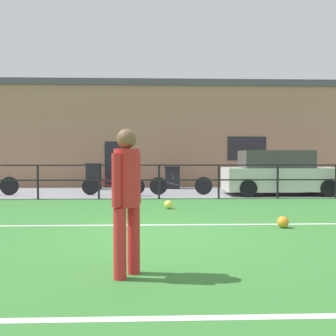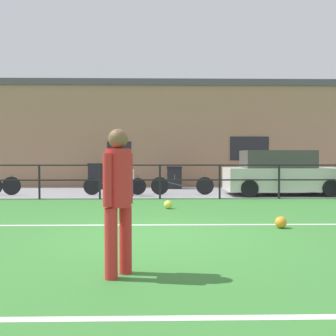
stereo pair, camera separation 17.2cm
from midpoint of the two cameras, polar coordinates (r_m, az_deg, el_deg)
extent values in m
cube|color=#387A33|center=(7.10, -1.39, -10.02)|extent=(60.00, 44.00, 0.04)
cube|color=white|center=(8.16, -1.48, -8.32)|extent=(36.00, 0.11, 0.00)
cube|color=white|center=(3.67, -0.71, -21.14)|extent=(36.00, 0.11, 0.00)
cube|color=gray|center=(15.52, -1.75, -3.50)|extent=(48.00, 5.00, 0.02)
cylinder|color=black|center=(13.56, -18.86, -1.95)|extent=(0.07, 0.07, 1.15)
cylinder|color=black|center=(13.12, -10.47, -2.01)|extent=(0.07, 0.07, 1.15)
cylinder|color=black|center=(12.98, -1.70, -2.02)|extent=(0.07, 0.07, 1.15)
cylinder|color=black|center=(13.15, 7.06, -1.99)|extent=(0.07, 0.07, 1.15)
cylinder|color=black|center=(13.61, 15.41, -1.91)|extent=(0.07, 0.07, 1.15)
cylinder|color=black|center=(14.33, 23.06, -1.81)|extent=(0.07, 0.07, 1.15)
cube|color=black|center=(12.96, -1.70, 0.42)|extent=(36.00, 0.04, 0.04)
cube|color=black|center=(12.98, -1.70, -1.77)|extent=(36.00, 0.04, 0.04)
cube|color=#A37A5B|center=(19.17, -1.81, 4.47)|extent=(28.00, 2.40, 4.68)
cube|color=#232328|center=(18.03, -7.76, 0.53)|extent=(1.10, 0.04, 2.10)
cube|color=#232328|center=(18.43, 11.21, 2.82)|extent=(1.80, 0.04, 1.10)
cube|color=#4C4C51|center=(19.45, -1.82, 11.82)|extent=(28.00, 2.56, 0.30)
cylinder|color=red|center=(4.83, -6.08, -10.37)|extent=(0.15, 0.15, 0.83)
cylinder|color=red|center=(4.64, -8.14, -10.90)|extent=(0.15, 0.15, 0.83)
cylinder|color=red|center=(4.63, -7.13, -1.43)|extent=(0.31, 0.31, 0.69)
sphere|color=brown|center=(4.63, -7.15, 4.28)|extent=(0.23, 0.23, 0.23)
cylinder|color=red|center=(4.77, -5.69, -1.55)|extent=(0.11, 0.11, 0.61)
cylinder|color=red|center=(4.49, -8.65, -1.77)|extent=(0.11, 0.11, 0.61)
sphere|color=orange|center=(8.13, 15.89, -7.61)|extent=(0.23, 0.23, 0.23)
sphere|color=#E5E04C|center=(10.60, -0.41, -5.37)|extent=(0.23, 0.23, 0.23)
cylinder|color=#232D4C|center=(13.79, -5.80, -3.00)|extent=(0.10, 0.10, 0.54)
cylinder|color=#232D4C|center=(13.84, -6.47, -2.99)|extent=(0.10, 0.10, 0.54)
cylinder|color=white|center=(13.78, -6.15, -0.96)|extent=(0.20, 0.20, 0.44)
sphere|color=tan|center=(13.77, -6.15, 0.28)|extent=(0.15, 0.15, 0.15)
cylinder|color=white|center=(13.75, -5.67, -1.01)|extent=(0.07, 0.07, 0.40)
cylinder|color=white|center=(13.82, -6.63, -1.00)|extent=(0.07, 0.07, 0.40)
cube|color=silver|center=(14.78, 15.87, -1.55)|extent=(4.12, 1.71, 0.82)
cube|color=#43413E|center=(14.69, 15.13, 1.27)|extent=(2.47, 1.43, 0.63)
cylinder|color=black|center=(13.63, 11.30, -2.95)|extent=(0.60, 0.18, 0.60)
cylinder|color=black|center=(14.53, 22.13, -2.75)|extent=(0.60, 0.18, 0.60)
cylinder|color=black|center=(15.22, 9.87, -2.45)|extent=(0.60, 0.18, 0.60)
cylinder|color=black|center=(16.04, 19.73, -2.32)|extent=(0.60, 0.18, 0.60)
cylinder|color=black|center=(15.15, -22.51, -2.45)|extent=(0.67, 0.04, 0.67)
cylinder|color=#1E6633|center=(15.13, -22.53, -1.37)|extent=(0.03, 0.03, 0.28)
cylinder|color=black|center=(14.19, -1.75, -2.64)|extent=(0.65, 0.04, 0.65)
cylinder|color=black|center=(14.30, 4.89, -2.61)|extent=(0.65, 0.04, 0.65)
cube|color=#4C5156|center=(14.21, 1.58, -1.78)|extent=(1.29, 0.04, 0.04)
cube|color=#4C5156|center=(14.19, -0.08, -2.21)|extent=(0.81, 0.03, 0.23)
cylinder|color=#4C5156|center=(14.19, 0.42, -1.38)|extent=(0.03, 0.03, 0.20)
cylinder|color=#4C5156|center=(14.28, 4.89, -1.49)|extent=(0.03, 0.03, 0.28)
cylinder|color=black|center=(14.40, -11.62, -2.67)|extent=(0.62, 0.04, 0.62)
cylinder|color=black|center=(14.21, -5.00, -2.70)|extent=(0.62, 0.04, 0.62)
cube|color=maroon|center=(14.27, -8.34, -1.89)|extent=(1.29, 0.04, 0.04)
cube|color=maroon|center=(14.33, -9.99, -2.28)|extent=(0.81, 0.03, 0.23)
cylinder|color=maroon|center=(14.30, -9.50, -1.49)|extent=(0.03, 0.03, 0.20)
cylinder|color=maroon|center=(14.20, -5.00, -1.61)|extent=(0.03, 0.03, 0.28)
cube|color=black|center=(16.88, 0.34, -1.53)|extent=(0.61, 0.52, 0.89)
cube|color=black|center=(16.86, 0.34, 0.11)|extent=(0.65, 0.55, 0.08)
cube|color=black|center=(16.97, -11.12, -1.32)|extent=(0.59, 0.50, 1.02)
cube|color=black|center=(16.95, -11.13, 0.53)|extent=(0.63, 0.53, 0.08)
camera|label=1|loc=(0.09, -90.44, -0.01)|focal=41.63mm
camera|label=2|loc=(0.09, 89.56, 0.01)|focal=41.63mm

